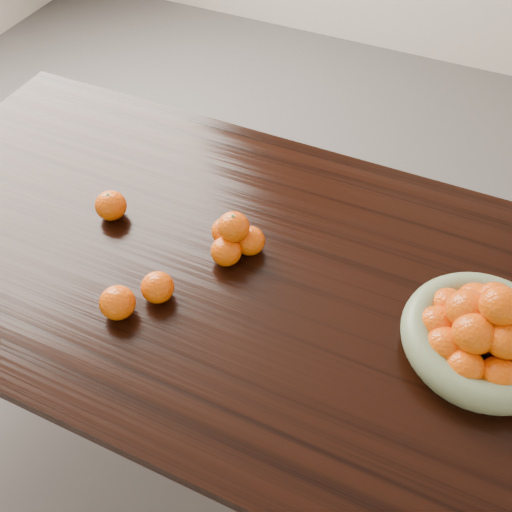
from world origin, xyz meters
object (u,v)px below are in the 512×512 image
at_px(dining_table, 246,290).
at_px(orange_pyramid, 234,237).
at_px(loose_orange_0, 111,206).
at_px(fruit_bowl, 484,334).

distance_m(dining_table, orange_pyramid, 0.15).
distance_m(dining_table, loose_orange_0, 0.41).
xyz_separation_m(dining_table, loose_orange_0, (-0.39, 0.02, 0.13)).
distance_m(fruit_bowl, loose_orange_0, 0.93).
distance_m(dining_table, fruit_bowl, 0.56).
bearing_deg(fruit_bowl, dining_table, -179.93).
distance_m(orange_pyramid, loose_orange_0, 0.34).
height_order(dining_table, fruit_bowl, fruit_bowl).
bearing_deg(dining_table, orange_pyramid, 142.37).
bearing_deg(loose_orange_0, fruit_bowl, -0.94).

